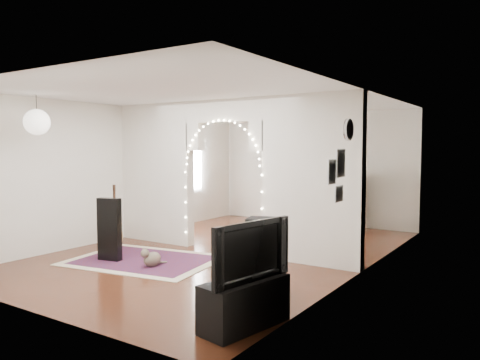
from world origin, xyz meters
The scene contains 25 objects.
floor centered at (0.00, 0.00, 0.00)m, with size 7.50×7.50×0.00m, color black.
ceiling centered at (0.00, 0.00, 2.70)m, with size 5.00×7.50×0.02m, color white.
wall_back centered at (0.00, 3.75, 1.35)m, with size 5.00×0.02×2.70m, color silver.
wall_front centered at (0.00, -3.75, 1.35)m, with size 5.00×0.02×2.70m, color silver.
wall_left centered at (-2.50, 0.00, 1.35)m, with size 0.02×7.50×2.70m, color silver.
wall_right centered at (2.50, 0.00, 1.35)m, with size 0.02×7.50×2.70m, color silver.
divider_wall centered at (0.00, 0.00, 1.42)m, with size 5.00×0.20×2.70m.
fairy_lights centered at (0.00, -0.13, 1.55)m, with size 1.64×0.04×1.60m, color #FFEABF, non-canonical shape.
window centered at (-2.47, 1.80, 1.50)m, with size 0.04×1.20×1.40m, color white.
wall_clock centered at (2.48, -0.60, 2.10)m, with size 0.31×0.31×0.03m, color white.
picture_frames centered at (2.48, -1.00, 1.50)m, with size 0.02×0.50×0.70m, color white, non-canonical shape.
paper_lantern centered at (-1.90, -2.40, 2.25)m, with size 0.40×0.40×0.40m, color white.
ceiling_fan centered at (0.00, 2.00, 2.40)m, with size 1.10×1.10×0.30m, color gold, non-canonical shape.
area_rug centered at (-0.72, -1.31, 0.01)m, with size 2.34×1.76×0.02m, color maroon.
guitar_case centered at (-1.18, -1.63, 0.52)m, with size 0.40×0.13×1.04m, color black.
acoustic_guitar centered at (-1.79, -0.97, 0.44)m, with size 0.42×0.25×1.00m.
tabby_cat centered at (-0.33, -1.55, 0.13)m, with size 0.26×0.49×0.32m.
floor_speaker centered at (1.77, -1.71, 0.48)m, with size 0.45×0.42×0.96m.
media_console centered at (2.20, -2.81, 0.25)m, with size 0.40×1.00×0.50m, color black.
tv centered at (2.20, -2.81, 0.81)m, with size 1.07×0.14×0.62m, color black.
bookcase centered at (0.77, 3.26, 0.68)m, with size 1.31×0.33×1.35m, color beige.
dining_table centered at (0.90, 1.91, 0.68)m, with size 1.26×0.90×0.76m.
flower_vase centered at (0.90, 1.91, 0.85)m, with size 0.18×0.18×0.19m, color silver.
dining_chair_left centered at (0.00, 1.87, 0.21)m, with size 0.45×0.47×0.43m, color #4B3C25.
dining_chair_right centered at (0.28, 0.75, 0.24)m, with size 0.52×0.54×0.49m, color #4B3C25.
Camera 1 is at (4.74, -6.78, 1.86)m, focal length 35.00 mm.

